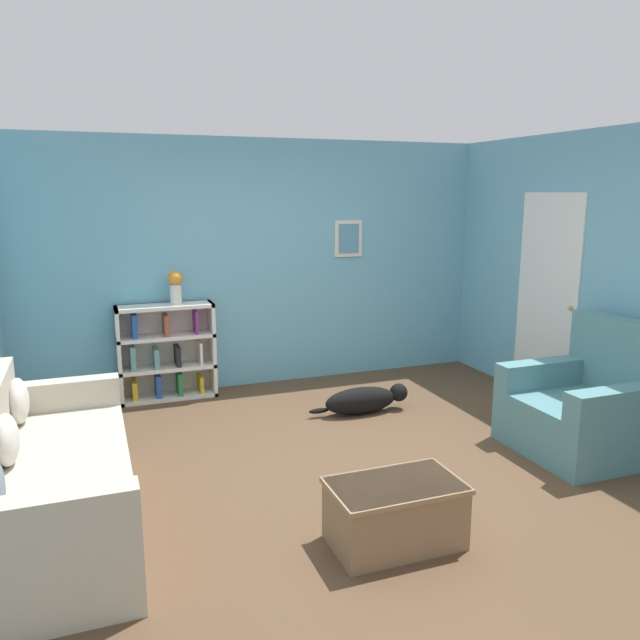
% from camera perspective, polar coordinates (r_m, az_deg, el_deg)
% --- Properties ---
extents(ground_plane, '(14.00, 14.00, 0.00)m').
position_cam_1_polar(ground_plane, '(4.95, 1.66, -12.88)').
color(ground_plane, brown).
extents(wall_back, '(5.60, 0.13, 2.60)m').
position_cam_1_polar(wall_back, '(6.69, -5.55, 5.11)').
color(wall_back, '#6BADC6').
rests_on(wall_back, ground_plane).
extents(wall_right, '(0.16, 5.00, 2.60)m').
position_cam_1_polar(wall_right, '(6.02, 24.82, 3.29)').
color(wall_right, '#6BADC6').
rests_on(wall_right, ground_plane).
extents(couch, '(0.88, 2.07, 0.88)m').
position_cam_1_polar(couch, '(4.25, -23.83, -13.44)').
color(couch, '#B7AD99').
rests_on(couch, ground_plane).
extents(bookshelf, '(0.95, 0.29, 0.96)m').
position_cam_1_polar(bookshelf, '(6.46, -13.94, -2.95)').
color(bookshelf, silver).
rests_on(bookshelf, ground_plane).
extents(recliner_chair, '(0.95, 0.99, 1.05)m').
position_cam_1_polar(recliner_chair, '(5.49, 23.27, -7.38)').
color(recliner_chair, slate).
rests_on(recliner_chair, ground_plane).
extents(coffee_table, '(0.78, 0.47, 0.38)m').
position_cam_1_polar(coffee_table, '(3.87, 6.88, -16.97)').
color(coffee_table, '#846647').
rests_on(coffee_table, ground_plane).
extents(dog, '(0.99, 0.23, 0.26)m').
position_cam_1_polar(dog, '(5.94, 4.09, -7.29)').
color(dog, black).
rests_on(dog, ground_plane).
extents(vase, '(0.15, 0.15, 0.33)m').
position_cam_1_polar(vase, '(6.32, -13.07, 3.12)').
color(vase, silver).
rests_on(vase, bookshelf).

